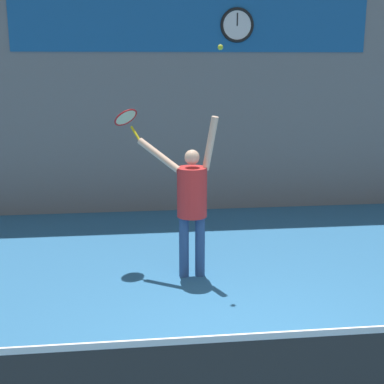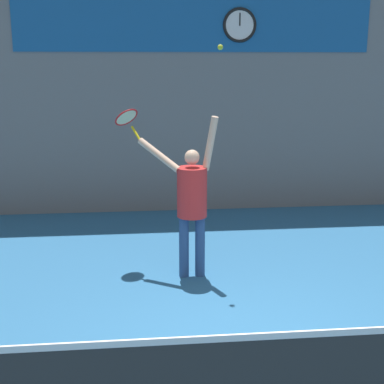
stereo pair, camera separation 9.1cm
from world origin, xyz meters
TOP-DOWN VIEW (x-y plane):
  - ground_plane at (0.00, 0.00)m, footprint 18.00×18.00m
  - back_wall at (0.00, 5.64)m, footprint 18.00×0.10m
  - sponsor_banner at (0.00, 5.58)m, footprint 6.42×0.02m
  - scoreboard_clock at (0.80, 5.56)m, footprint 0.61×0.06m
  - tennis_player at (-0.40, 2.34)m, footprint 1.04×0.63m
  - tennis_racket at (-1.21, 2.92)m, footprint 0.43×0.44m
  - tennis_ball at (-0.07, 2.20)m, footprint 0.07×0.07m

SIDE VIEW (x-z plane):
  - ground_plane at x=0.00m, z-range 0.00..0.00m
  - tennis_player at x=-0.40m, z-range 0.01..2.15m
  - tennis_racket at x=-1.21m, z-range 1.84..2.26m
  - back_wall at x=0.00m, z-range 0.00..5.00m
  - tennis_ball at x=-0.07m, z-range 2.93..3.00m
  - sponsor_banner at x=0.00m, z-range 2.96..3.90m
  - scoreboard_clock at x=0.80m, z-range 3.12..3.74m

